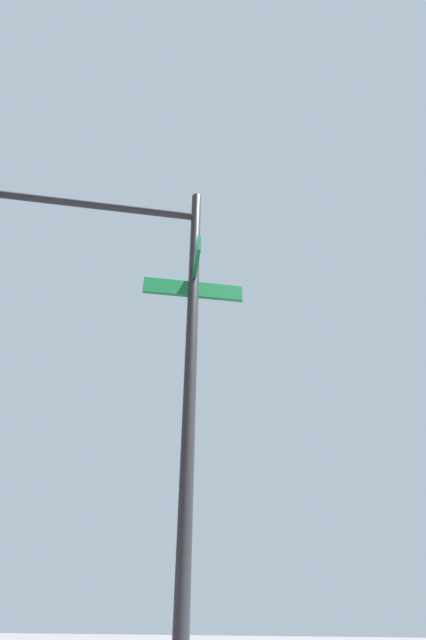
% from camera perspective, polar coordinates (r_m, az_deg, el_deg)
% --- Properties ---
extents(traffic_signal_near, '(2.96, 2.02, 5.82)m').
position_cam_1_polar(traffic_signal_near, '(4.69, -17.67, 4.36)').
color(traffic_signal_near, black).
rests_on(traffic_signal_near, ground_plane).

